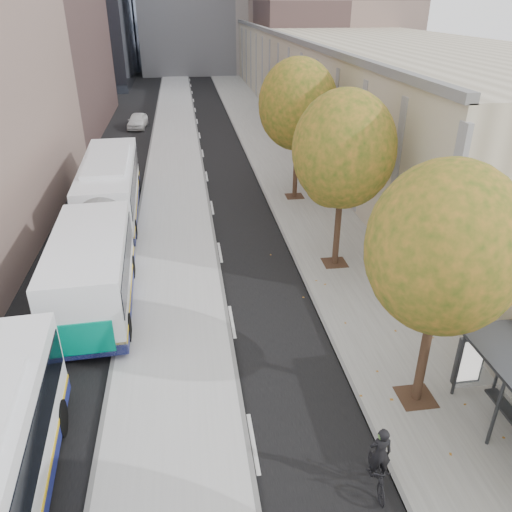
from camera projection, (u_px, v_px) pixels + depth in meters
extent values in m
cube|color=#BCBCBC|center=(175.00, 181.00, 33.94)|extent=(4.25, 150.00, 0.15)
cube|color=gray|center=(290.00, 177.00, 34.97)|extent=(4.75, 150.00, 0.08)
cube|color=tan|center=(335.00, 66.00, 60.10)|extent=(18.00, 92.00, 8.00)
cylinder|color=black|center=(424.00, 356.00, 14.78)|extent=(0.28, 0.28, 3.24)
sphere|color=#264E14|center=(444.00, 248.00, 13.15)|extent=(4.20, 4.20, 4.20)
cylinder|color=black|center=(337.00, 230.00, 22.67)|extent=(0.28, 0.28, 3.38)
sphere|color=#264E14|center=(344.00, 150.00, 20.97)|extent=(4.40, 4.40, 4.40)
cylinder|color=black|center=(295.00, 169.00, 30.56)|extent=(0.28, 0.28, 3.51)
sphere|color=#264E14|center=(298.00, 105.00, 28.79)|extent=(4.60, 4.60, 4.60)
cube|color=white|center=(105.00, 217.00, 24.46)|extent=(3.55, 19.08, 3.16)
cube|color=black|center=(103.00, 206.00, 24.19)|extent=(3.58, 18.33, 1.10)
cube|color=#008267|center=(70.00, 339.00, 16.31)|extent=(2.00, 0.15, 1.22)
imported|color=black|center=(377.00, 474.00, 12.56)|extent=(0.60, 1.59, 0.93)
imported|color=black|center=(380.00, 453.00, 12.23)|extent=(0.61, 0.44, 1.57)
sphere|color=#5F963F|center=(383.00, 436.00, 11.96)|extent=(0.24, 0.24, 0.24)
imported|color=silver|center=(137.00, 121.00, 48.07)|extent=(2.00, 4.19, 1.38)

